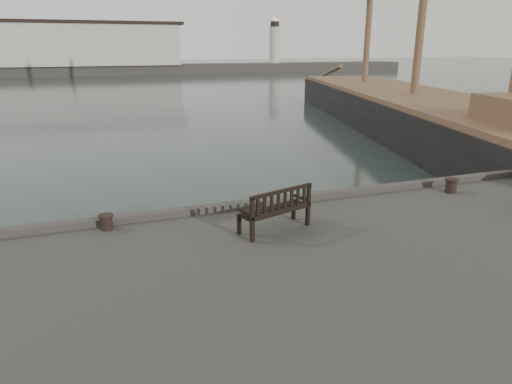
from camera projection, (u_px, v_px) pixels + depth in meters
ground at (244, 256)px, 13.31m from camera, size 400.00×400.00×0.00m
breakwater at (81, 54)px, 92.97m from camera, size 140.00×9.50×12.20m
bench at (275, 217)px, 11.06m from camera, size 1.94×1.14×1.06m
bollard_left at (106, 222)px, 11.14m from camera, size 0.37×0.37×0.38m
bollard_right at (451, 186)px, 13.95m from camera, size 0.54×0.54×0.44m
tall_ship_main at (411, 120)px, 32.94m from camera, size 17.45×40.13×29.56m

